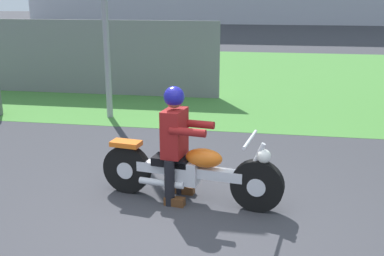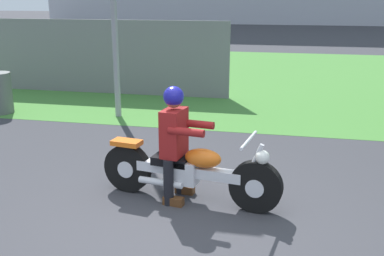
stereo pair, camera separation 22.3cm
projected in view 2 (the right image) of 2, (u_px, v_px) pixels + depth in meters
ground at (173, 235)px, 4.72m from camera, size 120.00×120.00×0.00m
grass_verge at (253, 76)px, 13.89m from camera, size 60.00×12.00×0.01m
motorcycle_lead at (189, 171)px, 5.41m from camera, size 2.22×0.69×0.86m
rider_lead at (175, 135)px, 5.35m from camera, size 0.60×0.52×1.38m
fence_segment at (89, 57)px, 11.35m from camera, size 7.00×0.06×1.80m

